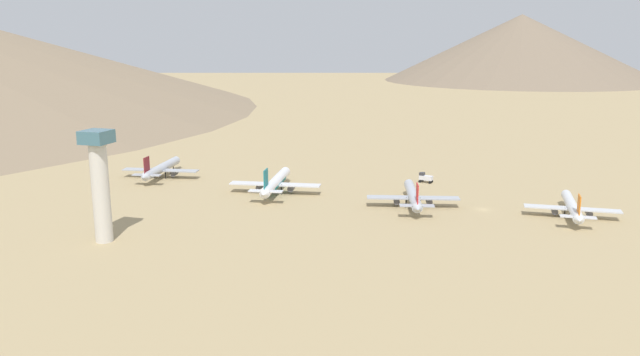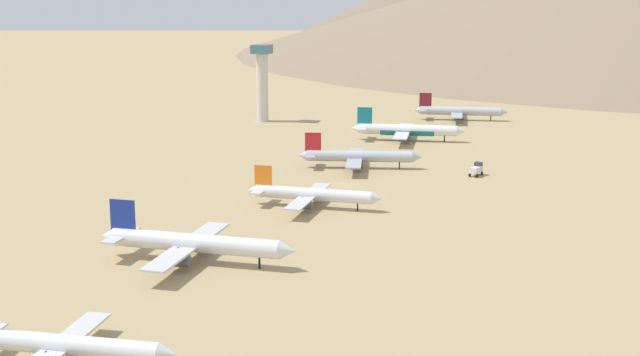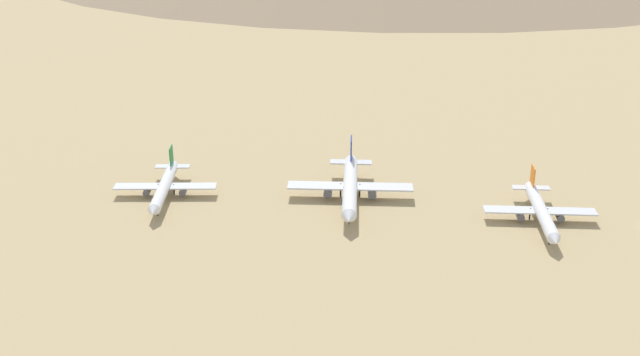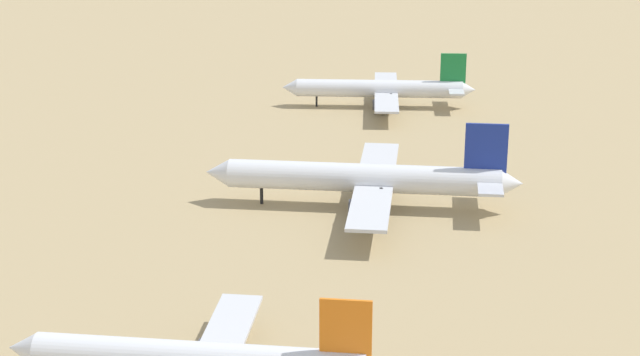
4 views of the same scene
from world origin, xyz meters
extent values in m
plane|color=tan|center=(0.00, 0.00, 0.00)|extent=(1800.00, 1800.00, 0.00)
cylinder|color=silver|center=(-6.41, -128.81, 3.51)|extent=(30.25, 6.32, 3.18)
cone|color=silver|center=(9.88, -127.08, 3.51)|extent=(2.99, 3.38, 3.11)
cube|color=silver|center=(-7.66, -128.94, 2.95)|extent=(7.14, 28.70, 0.38)
cylinder|color=#4C4C54|center=(-7.52, -123.88, 1.81)|extent=(3.69, 2.28, 1.92)
cylinder|color=black|center=(-8.72, -126.86, 1.60)|extent=(0.37, 0.37, 3.19)
cylinder|color=silver|center=(-9.60, -77.34, 4.29)|extent=(36.88, 5.57, 3.88)
cone|color=silver|center=(10.39, -76.41, 4.29)|extent=(3.44, 3.95, 3.80)
cone|color=silver|center=(-29.38, -78.25, 4.29)|extent=(3.02, 3.62, 3.49)
cube|color=navy|center=(-25.71, -78.08, 8.83)|extent=(5.62, 0.62, 7.14)
cube|color=silver|center=(-26.32, -78.11, 4.67)|extent=(3.83, 12.39, 0.37)
cube|color=silver|center=(-11.13, -77.41, 3.61)|extent=(6.70, 34.90, 0.46)
cylinder|color=#4C4C54|center=(-10.59, -71.25, 2.20)|extent=(4.39, 2.54, 2.35)
cylinder|color=#4C4C54|center=(-10.03, -83.49, 2.20)|extent=(4.39, 2.54, 2.35)
cylinder|color=black|center=(4.35, -76.69, 1.95)|extent=(0.45, 0.45, 3.90)
cylinder|color=black|center=(-12.27, -74.81, 1.95)|extent=(0.45, 0.45, 3.90)
cylinder|color=black|center=(-12.02, -80.11, 1.95)|extent=(0.45, 0.45, 3.90)
cylinder|color=silver|center=(-0.39, -27.25, 3.58)|extent=(30.79, 4.36, 3.24)
cone|color=silver|center=(16.31, -26.64, 3.58)|extent=(2.84, 3.27, 3.17)
cone|color=silver|center=(-16.92, -27.86, 3.58)|extent=(2.49, 3.00, 2.92)
cube|color=orange|center=(-13.85, -27.75, 7.37)|extent=(4.70, 0.47, 5.97)
cube|color=silver|center=(-14.36, -27.77, 3.90)|extent=(3.10, 10.32, 0.31)
cube|color=silver|center=(-1.67, -27.30, 3.01)|extent=(5.32, 29.12, 0.38)
cylinder|color=#4C4C54|center=(-1.17, -22.17, 1.84)|extent=(3.65, 2.09, 1.96)
cylinder|color=#4C4C54|center=(-0.80, -32.39, 1.84)|extent=(3.65, 2.09, 1.96)
cylinder|color=black|center=(11.27, -26.83, 1.63)|extent=(0.38, 0.38, 3.26)
cylinder|color=black|center=(-2.60, -25.12, 1.63)|extent=(0.38, 0.38, 3.26)
cylinder|color=black|center=(-2.44, -29.55, 1.63)|extent=(0.38, 0.38, 3.26)
cylinder|color=#B2B7C1|center=(-1.88, 23.05, 3.81)|extent=(32.57, 10.94, 3.45)
cone|color=#B2B7C1|center=(15.42, 27.18, 3.81)|extent=(3.61, 3.96, 3.38)
cone|color=#B2B7C1|center=(-19.00, 18.96, 3.81)|extent=(3.19, 3.61, 3.10)
cube|color=red|center=(-15.82, 19.72, 7.85)|extent=(4.93, 1.47, 6.35)
cube|color=#A4A8B2|center=(-16.35, 19.60, 4.16)|extent=(5.35, 11.26, 0.33)
cube|color=#A4A8B2|center=(-3.20, 22.74, 3.21)|extent=(11.58, 31.06, 0.41)
cylinder|color=#4C4C54|center=(-3.76, 28.20, 1.96)|extent=(4.19, 2.91, 2.09)
cylinder|color=#4C4C54|center=(-1.23, 17.61, 1.96)|extent=(4.19, 2.91, 2.09)
cylinder|color=black|center=(10.20, 25.93, 1.73)|extent=(0.40, 0.40, 3.47)
cylinder|color=black|center=(-4.63, 24.82, 1.73)|extent=(0.40, 0.40, 3.47)
cylinder|color=black|center=(-3.54, 20.23, 1.73)|extent=(0.40, 0.40, 3.47)
cylinder|color=white|center=(2.22, 73.91, 4.12)|extent=(35.48, 8.77, 3.73)
cone|color=white|center=(21.25, 76.67, 4.12)|extent=(3.63, 4.07, 3.65)
cone|color=white|center=(-16.61, 71.17, 4.12)|extent=(3.20, 3.72, 3.35)
cube|color=#14727F|center=(-13.11, 71.68, 8.49)|extent=(5.39, 1.12, 6.87)
cube|color=silver|center=(-13.70, 71.59, 4.49)|extent=(4.80, 12.10, 0.35)
cube|color=silver|center=(0.77, 73.70, 3.47)|extent=(9.65, 33.71, 0.44)
cylinder|color=#4C4C54|center=(0.70, 79.63, 2.12)|extent=(4.40, 2.83, 2.26)
cylinder|color=#4C4C54|center=(2.39, 67.98, 2.12)|extent=(4.40, 2.83, 2.26)
cylinder|color=black|center=(15.50, 75.84, 1.87)|extent=(0.43, 0.43, 3.75)
cylinder|color=black|center=(-0.57, 76.08, 1.87)|extent=(0.43, 0.43, 3.75)
cylinder|color=black|center=(0.16, 71.03, 1.87)|extent=(0.43, 0.43, 3.75)
cylinder|color=#14727F|center=(2.22, 73.91, 3.84)|extent=(19.76, 6.49, 3.74)
cylinder|color=#B2B7C1|center=(13.01, 127.59, 3.84)|extent=(33.07, 8.52, 3.48)
cone|color=#B2B7C1|center=(30.72, 130.36, 3.84)|extent=(3.42, 3.82, 3.41)
cone|color=#B2B7C1|center=(-4.53, 124.85, 3.84)|extent=(3.01, 3.49, 3.13)
cube|color=maroon|center=(-1.27, 125.36, 7.91)|extent=(5.02, 1.09, 6.40)
cube|color=#A4A8B2|center=(-1.81, 125.27, 4.19)|extent=(4.59, 11.30, 0.33)
cube|color=#A4A8B2|center=(11.65, 127.38, 3.23)|extent=(9.32, 31.44, 0.41)
cylinder|color=#4C4C54|center=(11.53, 132.91, 1.98)|extent=(4.12, 2.67, 2.10)
cylinder|color=#4C4C54|center=(13.22, 122.07, 1.98)|extent=(4.12, 2.67, 2.10)
cylinder|color=black|center=(25.37, 129.52, 1.75)|extent=(0.40, 0.40, 3.49)
cylinder|color=black|center=(10.38, 129.59, 1.75)|extent=(0.40, 0.40, 3.49)
cylinder|color=black|center=(11.12, 124.89, 1.75)|extent=(0.40, 0.40, 3.49)
cube|color=silver|center=(34.14, 23.10, 1.95)|extent=(3.47, 5.60, 1.70)
cube|color=#333338|center=(34.54, 24.75, 3.35)|extent=(2.44, 2.24, 1.10)
cylinder|color=black|center=(33.49, 25.29, 0.55)|extent=(0.60, 1.15, 1.10)
cylinder|color=black|center=(35.73, 24.74, 0.55)|extent=(0.60, 1.15, 1.10)
cylinder|color=black|center=(32.55, 21.46, 0.55)|extent=(0.60, 1.15, 1.10)
cylinder|color=black|center=(34.78, 20.91, 0.55)|extent=(0.60, 1.15, 1.10)
cylinder|color=beige|center=(-64.07, 100.09, 13.88)|extent=(4.80, 4.80, 27.76)
cube|color=#3F6B7A|center=(-64.07, 100.09, 29.56)|extent=(7.20, 7.20, 3.60)
camera|label=1|loc=(-205.32, -5.37, 55.74)|focal=34.87mm
camera|label=2|loc=(67.91, -235.20, 57.37)|focal=49.53mm
camera|label=3|loc=(184.21, -66.87, 90.52)|focal=43.35mm
camera|label=4|loc=(-24.48, 53.71, 50.42)|focal=58.24mm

